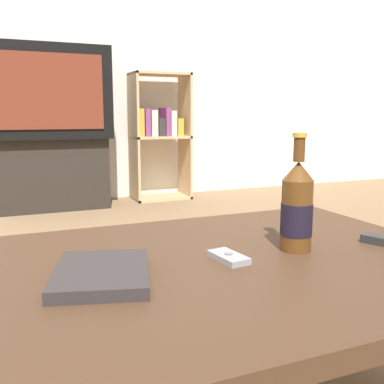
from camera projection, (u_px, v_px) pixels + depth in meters
The scene contains 8 objects.
back_wall at pixel (54, 41), 3.58m from camera, with size 8.00×0.05×2.60m.
coffee_table at pixel (227, 283), 1.00m from camera, with size 1.09×0.81×0.40m.
tv_stand at pixel (53, 173), 3.47m from camera, with size 0.81×0.39×0.54m.
television at pixel (48, 93), 3.37m from camera, with size 0.87×0.51×0.68m.
bookshelf at pixel (159, 132), 3.82m from camera, with size 0.48×0.30×1.06m.
beer_bottle at pixel (296, 208), 1.04m from camera, with size 0.07×0.07×0.27m.
cell_phone at pixel (230, 257), 0.98m from camera, with size 0.06×0.11×0.02m.
table_book at pixel (102, 274), 0.87m from camera, with size 0.23×0.27×0.02m.
Camera 1 is at (-0.44, -0.84, 0.72)m, focal length 42.00 mm.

